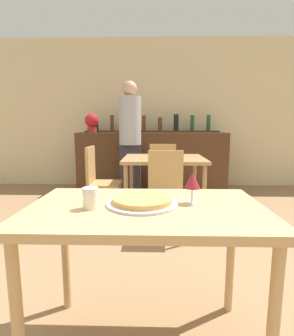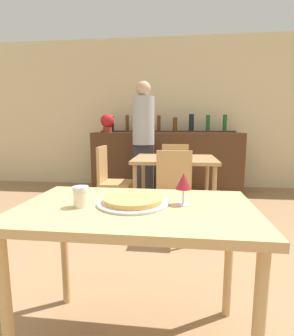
{
  "view_description": "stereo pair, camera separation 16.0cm",
  "coord_description": "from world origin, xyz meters",
  "px_view_note": "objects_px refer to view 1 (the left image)",
  "views": [
    {
      "loc": [
        0.04,
        -1.24,
        1.16
      ],
      "look_at": [
        -0.01,
        0.55,
        0.88
      ],
      "focal_mm": 28.0,
      "sensor_mm": 36.0,
      "label": 1
    },
    {
      "loc": [
        0.2,
        -1.23,
        1.16
      ],
      "look_at": [
        -0.01,
        0.55,
        0.88
      ],
      "focal_mm": 28.0,
      "sensor_mm": 36.0,
      "label": 2
    }
  ],
  "objects_px": {
    "chair_far_side_left": "(98,177)",
    "cheese_shaker": "(90,198)",
    "chair_far_side_back": "(162,170)",
    "chair_far_side_front": "(166,188)",
    "pizza_tray": "(142,201)",
    "wine_glass": "(192,181)",
    "potted_plant": "(92,122)",
    "person_standing": "(130,136)"
  },
  "relations": [
    {
      "from": "cheese_shaker",
      "to": "potted_plant",
      "type": "relative_size",
      "value": 0.31
    },
    {
      "from": "pizza_tray",
      "to": "cheese_shaker",
      "type": "xyz_separation_m",
      "value": [
        -0.24,
        -0.07,
        0.03
      ]
    },
    {
      "from": "chair_far_side_left",
      "to": "chair_far_side_back",
      "type": "bearing_deg",
      "value": -54.77
    },
    {
      "from": "chair_far_side_front",
      "to": "potted_plant",
      "type": "relative_size",
      "value": 2.76
    },
    {
      "from": "pizza_tray",
      "to": "wine_glass",
      "type": "bearing_deg",
      "value": 5.29
    },
    {
      "from": "chair_far_side_front",
      "to": "person_standing",
      "type": "xyz_separation_m",
      "value": [
        -0.5,
        1.38,
        0.49
      ]
    },
    {
      "from": "chair_far_side_front",
      "to": "chair_far_side_back",
      "type": "xyz_separation_m",
      "value": [
        -0.0,
        1.19,
        0.0
      ]
    },
    {
      "from": "pizza_tray",
      "to": "potted_plant",
      "type": "height_order",
      "value": "potted_plant"
    },
    {
      "from": "person_standing",
      "to": "chair_far_side_back",
      "type": "bearing_deg",
      "value": -21.19
    },
    {
      "from": "chair_far_side_left",
      "to": "potted_plant",
      "type": "distance_m",
      "value": 1.55
    },
    {
      "from": "chair_far_side_back",
      "to": "pizza_tray",
      "type": "height_order",
      "value": "chair_far_side_back"
    },
    {
      "from": "chair_far_side_front",
      "to": "pizza_tray",
      "type": "relative_size",
      "value": 2.52
    },
    {
      "from": "chair_far_side_left",
      "to": "potted_plant",
      "type": "height_order",
      "value": "potted_plant"
    },
    {
      "from": "pizza_tray",
      "to": "chair_far_side_front",
      "type": "bearing_deg",
      "value": 82.74
    },
    {
      "from": "chair_far_side_left",
      "to": "pizza_tray",
      "type": "distance_m",
      "value": 2.16
    },
    {
      "from": "chair_far_side_left",
      "to": "cheese_shaker",
      "type": "distance_m",
      "value": 2.17
    },
    {
      "from": "cheese_shaker",
      "to": "wine_glass",
      "type": "bearing_deg",
      "value": 11.0
    },
    {
      "from": "chair_far_side_left",
      "to": "person_standing",
      "type": "relative_size",
      "value": 0.49
    },
    {
      "from": "chair_far_side_front",
      "to": "chair_far_side_back",
      "type": "relative_size",
      "value": 1.0
    },
    {
      "from": "person_standing",
      "to": "potted_plant",
      "type": "bearing_deg",
      "value": 143.53
    },
    {
      "from": "chair_far_side_left",
      "to": "pizza_tray",
      "type": "bearing_deg",
      "value": -162.1
    },
    {
      "from": "chair_far_side_left",
      "to": "cheese_shaker",
      "type": "height_order",
      "value": "chair_far_side_left"
    },
    {
      "from": "chair_far_side_left",
      "to": "wine_glass",
      "type": "height_order",
      "value": "wine_glass"
    },
    {
      "from": "chair_far_side_back",
      "to": "pizza_tray",
      "type": "relative_size",
      "value": 2.52
    },
    {
      "from": "chair_far_side_left",
      "to": "pizza_tray",
      "type": "relative_size",
      "value": 2.52
    },
    {
      "from": "chair_far_side_front",
      "to": "pizza_tray",
      "type": "distance_m",
      "value": 1.48
    },
    {
      "from": "cheese_shaker",
      "to": "chair_far_side_left",
      "type": "bearing_deg",
      "value": 101.17
    },
    {
      "from": "person_standing",
      "to": "cheese_shaker",
      "type": "bearing_deg",
      "value": -88.56
    },
    {
      "from": "chair_far_side_front",
      "to": "potted_plant",
      "type": "xyz_separation_m",
      "value": [
        -1.22,
        1.91,
        0.72
      ]
    },
    {
      "from": "chair_far_side_back",
      "to": "cheese_shaker",
      "type": "distance_m",
      "value": 2.76
    },
    {
      "from": "chair_far_side_back",
      "to": "chair_far_side_left",
      "type": "xyz_separation_m",
      "value": [
        -0.84,
        -0.59,
        0.0
      ]
    },
    {
      "from": "chair_far_side_back",
      "to": "person_standing",
      "type": "relative_size",
      "value": 0.49
    },
    {
      "from": "cheese_shaker",
      "to": "wine_glass",
      "type": "distance_m",
      "value": 0.5
    },
    {
      "from": "chair_far_side_front",
      "to": "cheese_shaker",
      "type": "relative_size",
      "value": 9.0
    },
    {
      "from": "chair_far_side_front",
      "to": "potted_plant",
      "type": "height_order",
      "value": "potted_plant"
    },
    {
      "from": "cheese_shaker",
      "to": "chair_far_side_back",
      "type": "bearing_deg",
      "value": 81.06
    },
    {
      "from": "chair_far_side_front",
      "to": "chair_far_side_left",
      "type": "xyz_separation_m",
      "value": [
        -0.84,
        0.59,
        0.0
      ]
    },
    {
      "from": "chair_far_side_left",
      "to": "wine_glass",
      "type": "bearing_deg",
      "value": -155.74
    },
    {
      "from": "chair_far_side_front",
      "to": "cheese_shaker",
      "type": "bearing_deg",
      "value": -105.68
    },
    {
      "from": "cheese_shaker",
      "to": "wine_glass",
      "type": "relative_size",
      "value": 0.63
    },
    {
      "from": "pizza_tray",
      "to": "person_standing",
      "type": "distance_m",
      "value": 2.85
    },
    {
      "from": "chair_far_side_left",
      "to": "cheese_shaker",
      "type": "relative_size",
      "value": 9.0
    }
  ]
}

